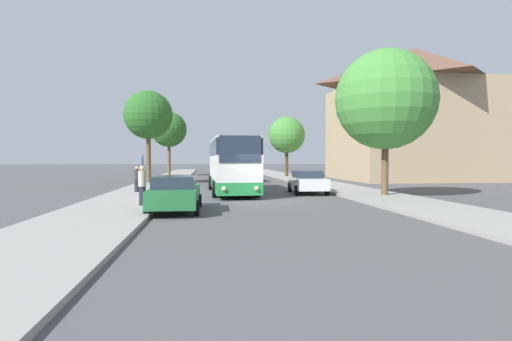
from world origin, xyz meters
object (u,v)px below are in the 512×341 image
Objects in this scene: pedestrian_waiting_near at (142,185)px; bus_front at (232,165)px; bus_middle at (223,163)px; parked_car_left_curb at (175,193)px; pedestrian_waiting_far at (137,179)px; tree_left_far at (148,115)px; tree_right_near at (386,100)px; tree_right_mid at (287,135)px; parked_car_right_near at (307,181)px; bus_stop_sign at (143,171)px; tree_left_near at (169,130)px.

bus_front is at bearing -145.27° from pedestrian_waiting_near.
bus_middle is 2.63× the size of parked_car_left_curb.
tree_left_far is at bearing 48.07° from pedestrian_waiting_far.
bus_middle is at bearing 36.06° from tree_left_far.
bus_middle is at bearing 22.44° from pedestrian_waiting_far.
pedestrian_waiting_near is 0.22× the size of tree_left_far.
bus_front is 9.60m from parked_car_left_curb.
tree_left_far is 21.07m from tree_right_near.
bus_front is at bearing -110.38° from tree_right_mid.
parked_car_right_near is at bearing -169.21° from pedestrian_waiting_near.
bus_middle is at bearing 75.90° from bus_stop_sign.
bus_stop_sign reaches higher than pedestrian_waiting_far.
tree_right_mid is (14.65, -5.33, -0.93)m from tree_left_near.
pedestrian_waiting_far is at bearing 165.18° from tree_right_near.
tree_right_mid is at bearing -138.33° from pedestrian_waiting_near.
tree_left_far is at bearing 96.95° from bus_stop_sign.
tree_right_mid reaches higher than bus_stop_sign.
tree_left_far reaches higher than bus_front.
tree_right_mid is at bearing 67.96° from bus_front.
bus_middle is 14.31m from tree_left_near.
bus_front is 9.07m from pedestrian_waiting_near.
tree_right_mid is (12.58, 29.53, 4.10)m from pedestrian_waiting_near.
tree_left_near reaches higher than parked_car_left_curb.
pedestrian_waiting_far is 0.19× the size of tree_right_near.
bus_middle is 1.49× the size of tree_left_far.
tree_right_near is at bearing 170.21° from pedestrian_waiting_near.
parked_car_left_curb is 36.68m from tree_left_near.
parked_car_left_curb is at bearing -96.27° from bus_middle.
parked_car_right_near is at bearing -13.04° from bus_front.
tree_left_near is 1.01× the size of tree_left_far.
bus_stop_sign is at bearing 23.87° from parked_car_right_near.
tree_right_mid is (13.04, 26.47, 3.56)m from bus_stop_sign.
pedestrian_waiting_far is 11.62m from tree_left_far.
tree_left_near is at bearing 96.64° from parked_car_left_curb.
tree_right_mid is at bearing 40.21° from bus_middle.
bus_stop_sign reaches higher than parked_car_right_near.
bus_middle is 1.44× the size of tree_right_near.
parked_car_right_near is 10.96m from pedestrian_waiting_far.
tree_left_far reaches higher than parked_car_right_near.
tree_left_near is (-6.59, 27.04, 4.21)m from bus_front.
tree_left_far is (-1.81, 14.87, 4.53)m from bus_stop_sign.
pedestrian_waiting_far is (-10.94, 0.72, 0.18)m from parked_car_right_near.
tree_left_near reaches higher than tree_left_far.
bus_front is 5.10m from parked_car_right_near.
tree_left_far is (-0.21, -16.93, 0.04)m from tree_left_near.
bus_middle is 10.96m from tree_right_mid.
tree_right_near is at bearing 143.02° from parked_car_right_near.
tree_left_near reaches higher than pedestrian_waiting_near.
tree_left_near reaches higher than tree_right_mid.
parked_car_right_near is (4.89, -16.04, -1.08)m from bus_middle.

